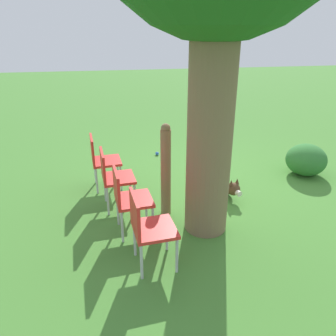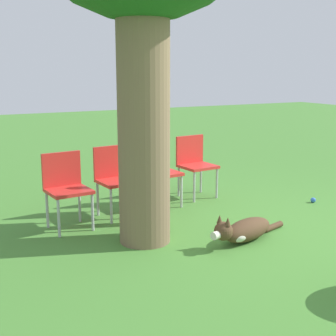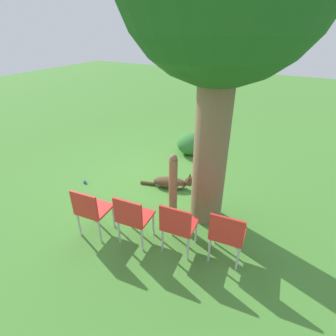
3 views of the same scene
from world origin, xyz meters
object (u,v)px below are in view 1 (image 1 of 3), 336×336
at_px(red_chair_0, 101,158).
at_px(red_chair_1, 113,175).
at_px(red_chair_2, 127,196).
at_px(tennis_ball, 157,154).
at_px(red_chair_3, 147,225).
at_px(dog, 220,184).
at_px(fence_post, 166,170).

xyz_separation_m(red_chair_0, red_chair_1, (-0.15, 0.64, 0.00)).
relative_size(red_chair_2, tennis_ball, 12.19).
xyz_separation_m(red_chair_0, tennis_ball, (-1.03, -1.21, -0.45)).
xyz_separation_m(red_chair_1, red_chair_3, (-0.31, 1.28, 0.00)).
xyz_separation_m(dog, red_chair_2, (1.44, 0.82, 0.37)).
xyz_separation_m(fence_post, red_chair_0, (0.83, -0.93, -0.14)).
xyz_separation_m(dog, red_chair_0, (1.74, -0.46, 0.37)).
distance_m(dog, fence_post, 1.15).
relative_size(fence_post, tennis_ball, 18.27).
distance_m(dog, red_chair_3, 1.97).
bearing_deg(red_chair_0, tennis_ball, 44.58).
height_order(red_chair_1, red_chair_3, same).
distance_m(dog, tennis_ball, 1.82).
height_order(fence_post, red_chair_1, fence_post).
xyz_separation_m(red_chair_1, tennis_ball, (-0.87, -1.85, -0.45)).
bearing_deg(red_chair_2, red_chair_0, 98.43).
bearing_deg(red_chair_2, dog, 24.47).
relative_size(red_chair_1, red_chair_3, 1.00).
bearing_deg(tennis_ball, dog, 113.21).
xyz_separation_m(dog, red_chair_3, (1.28, 1.46, 0.37)).
height_order(red_chair_0, tennis_ball, red_chair_0).
distance_m(red_chair_0, red_chair_1, 0.66).
xyz_separation_m(red_chair_1, red_chair_2, (-0.15, 0.64, 0.00)).
height_order(dog, fence_post, fence_post).
height_order(red_chair_0, red_chair_3, same).
bearing_deg(dog, red_chair_0, -120.51).
relative_size(fence_post, red_chair_1, 1.50).
relative_size(dog, red_chair_3, 1.36).
distance_m(red_chair_0, red_chair_3, 1.98).
bearing_deg(red_chair_2, red_chair_3, -81.57).
bearing_deg(red_chair_3, red_chair_2, 98.43).
bearing_deg(dog, red_chair_2, -75.98).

